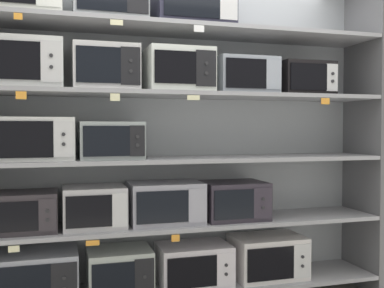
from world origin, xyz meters
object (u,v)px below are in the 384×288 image
at_px(microwave_0, 34,276).
at_px(microwave_7, 233,200).
at_px(microwave_8, 32,139).
at_px(microwave_12, 178,71).
at_px(microwave_10, 25,64).
at_px(microwave_3, 268,256).
at_px(microwave_13, 244,76).
at_px(microwave_6, 165,202).
at_px(microwave_16, 110,0).
at_px(microwave_17, 192,9).
at_px(microwave_2, 194,264).
at_px(microwave_1, 119,270).
at_px(microwave_14, 303,79).
at_px(microwave_11, 106,68).
at_px(microwave_9, 111,140).
at_px(microwave_5, 94,207).
at_px(microwave_4, 23,212).

relative_size(microwave_0, microwave_7, 1.20).
bearing_deg(microwave_8, microwave_12, 0.02).
distance_m(microwave_0, microwave_10, 1.45).
height_order(microwave_0, microwave_3, microwave_0).
bearing_deg(microwave_12, microwave_13, -0.03).
xyz_separation_m(microwave_7, microwave_8, (-1.47, -0.00, 0.48)).
distance_m(microwave_6, microwave_13, 1.14).
height_order(microwave_16, microwave_17, microwave_16).
distance_m(microwave_2, microwave_3, 0.61).
relative_size(microwave_0, microwave_3, 1.04).
xyz_separation_m(microwave_13, microwave_17, (-0.42, -0.00, 0.49)).
height_order(microwave_1, microwave_14, microwave_14).
relative_size(microwave_6, microwave_11, 1.17).
height_order(microwave_9, microwave_11, microwave_11).
distance_m(microwave_0, microwave_7, 1.53).
height_order(microwave_2, microwave_8, microwave_8).
distance_m(microwave_2, microwave_13, 1.49).
bearing_deg(microwave_2, microwave_5, 180.00).
distance_m(microwave_4, microwave_16, 1.58).
relative_size(microwave_9, microwave_10, 0.89).
bearing_deg(microwave_11, microwave_2, 0.00).
bearing_deg(microwave_12, microwave_8, -179.98).
height_order(microwave_3, microwave_14, microwave_14).
distance_m(microwave_5, microwave_16, 1.46).
xyz_separation_m(microwave_8, microwave_9, (0.53, 0.00, -0.01)).
relative_size(microwave_0, microwave_9, 1.32).
relative_size(microwave_12, microwave_13, 1.01).
height_order(microwave_14, microwave_16, microwave_16).
height_order(microwave_14, microwave_17, microwave_17).
relative_size(microwave_2, microwave_13, 1.16).
relative_size(microwave_2, microwave_17, 0.94).
relative_size(microwave_0, microwave_16, 1.15).
bearing_deg(microwave_7, microwave_11, -180.00).
bearing_deg(microwave_4, microwave_12, 0.00).
bearing_deg(microwave_1, microwave_2, -0.01).
height_order(microwave_1, microwave_2, microwave_1).
distance_m(microwave_11, microwave_12, 0.53).
bearing_deg(microwave_16, microwave_5, 179.90).
xyz_separation_m(microwave_3, microwave_16, (-1.23, -0.00, 1.92)).
distance_m(microwave_0, microwave_2, 1.14).
height_order(microwave_0, microwave_1, microwave_0).
bearing_deg(microwave_14, microwave_1, 179.99).
relative_size(microwave_5, microwave_9, 0.98).
distance_m(microwave_10, microwave_13, 1.59).
height_order(microwave_1, microwave_16, microwave_16).
bearing_deg(microwave_16, microwave_8, -179.98).
height_order(microwave_7, microwave_12, microwave_12).
bearing_deg(microwave_13, microwave_14, -0.00).
height_order(microwave_4, microwave_10, microwave_10).
bearing_deg(microwave_4, microwave_9, -0.02).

